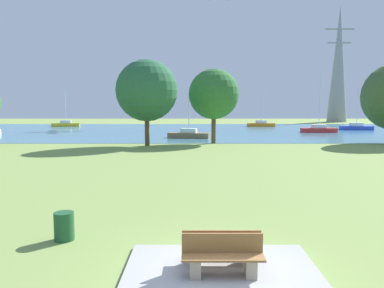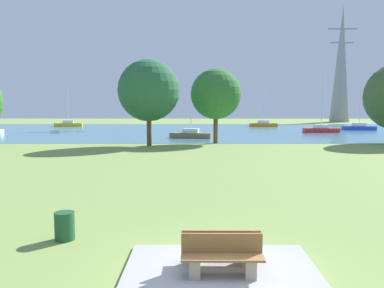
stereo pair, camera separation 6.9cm
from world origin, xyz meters
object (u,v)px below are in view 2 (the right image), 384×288
(sailboat_yellow, at_px, (68,124))
(tree_west_far, at_px, (216,94))
(sailboat_blue, at_px, (359,127))
(electricity_pylon, at_px, (341,64))
(bench_facing_water, at_px, (221,250))
(sailboat_orange, at_px, (263,124))
(sailboat_brown, at_px, (191,134))
(bench_facing_inland, at_px, (222,259))
(tree_west_near, at_px, (149,91))
(sailboat_red, at_px, (321,129))
(litter_bin, at_px, (65,226))

(sailboat_yellow, bearing_deg, tree_west_far, -51.28)
(sailboat_blue, relative_size, electricity_pylon, 0.25)
(bench_facing_water, height_order, sailboat_orange, sailboat_orange)
(sailboat_brown, bearing_deg, bench_facing_water, -88.37)
(sailboat_blue, xyz_separation_m, sailboat_brown, (-25.65, -14.76, -0.01))
(bench_facing_inland, distance_m, electricity_pylon, 88.00)
(sailboat_yellow, distance_m, tree_west_far, 39.79)
(bench_facing_water, xyz_separation_m, tree_west_near, (-4.89, 27.81, 4.69))
(sailboat_yellow, bearing_deg, sailboat_brown, -47.85)
(electricity_pylon, bearing_deg, bench_facing_inland, -111.78)
(bench_facing_inland, xyz_separation_m, tree_west_far, (1.48, 30.62, 4.41))
(electricity_pylon, bearing_deg, sailboat_red, -113.77)
(bench_facing_water, distance_m, sailboat_yellow, 65.22)
(sailboat_yellow, bearing_deg, sailboat_orange, -0.32)
(bench_facing_inland, height_order, litter_bin, bench_facing_inland)
(sailboat_blue, bearing_deg, tree_west_near, -141.65)
(sailboat_blue, distance_m, sailboat_yellow, 48.85)
(litter_bin, xyz_separation_m, sailboat_blue, (28.90, 49.16, 0.06))
(sailboat_brown, bearing_deg, sailboat_orange, 62.50)
(bench_facing_water, bearing_deg, sailboat_orange, 79.15)
(sailboat_yellow, xyz_separation_m, sailboat_red, (40.31, -15.22, 0.02))
(sailboat_red, bearing_deg, electricity_pylon, 66.23)
(bench_facing_water, height_order, electricity_pylon, electricity_pylon)
(tree_west_far, bearing_deg, litter_bin, -101.62)
(sailboat_brown, bearing_deg, sailboat_yellow, 132.15)
(sailboat_orange, xyz_separation_m, tree_west_near, (-16.53, -32.93, 4.69))
(bench_facing_water, bearing_deg, sailboat_yellow, 110.88)
(tree_west_near, relative_size, tree_west_far, 1.09)
(sailboat_yellow, relative_size, sailboat_red, 0.83)
(sailboat_brown, height_order, electricity_pylon, electricity_pylon)
(bench_facing_inland, bearing_deg, sailboat_orange, 79.25)
(sailboat_red, xyz_separation_m, tree_west_near, (-21.96, -17.90, 4.68))
(bench_facing_water, xyz_separation_m, tree_west_far, (1.48, 30.08, 4.41))
(sailboat_yellow, xyz_separation_m, electricity_pylon, (55.57, 19.43, 12.49))
(electricity_pylon, bearing_deg, sailboat_yellow, -160.73)
(tree_west_near, xyz_separation_m, tree_west_far, (6.38, 2.27, -0.28))
(litter_bin, height_order, sailboat_yellow, sailboat_yellow)
(litter_bin, height_order, tree_west_near, tree_west_near)
(bench_facing_water, xyz_separation_m, sailboat_blue, (24.61, 51.15, -0.01))
(sailboat_yellow, bearing_deg, sailboat_red, -20.69)
(sailboat_red, relative_size, tree_west_far, 1.09)
(bench_facing_water, bearing_deg, bench_facing_inland, -90.00)
(litter_bin, bearing_deg, tree_west_near, 91.33)
(bench_facing_inland, height_order, tree_west_near, tree_west_near)
(sailboat_orange, distance_m, tree_west_near, 37.14)
(bench_facing_inland, xyz_separation_m, litter_bin, (-4.29, 2.52, -0.07))
(sailboat_yellow, bearing_deg, tree_west_near, -61.01)
(bench_facing_water, distance_m, tree_west_far, 30.44)
(electricity_pylon, bearing_deg, litter_bin, -115.04)
(tree_west_far, distance_m, electricity_pylon, 59.53)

